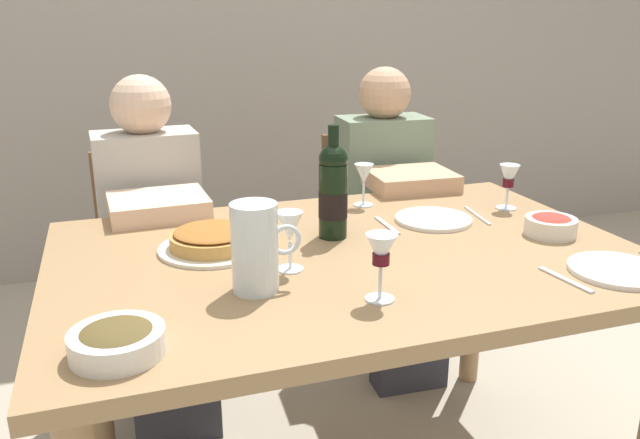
{
  "coord_description": "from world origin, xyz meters",
  "views": [
    {
      "loc": [
        -0.56,
        -1.43,
        1.34
      ],
      "look_at": [
        -0.05,
        0.07,
        0.83
      ],
      "focal_mm": 35.54,
      "sensor_mm": 36.0,
      "label": 1
    }
  ],
  "objects_px": {
    "dining_table": "(348,284)",
    "wine_glass_left_diner": "(364,176)",
    "dinner_plate_left_setting": "(433,219)",
    "dinner_plate_right_setting": "(618,270)",
    "water_pitcher": "(255,253)",
    "diner_right": "(392,213)",
    "baked_tart": "(213,240)",
    "wine_glass_right_diner": "(290,229)",
    "diner_left": "(156,242)",
    "wine_glass_centre": "(381,253)",
    "wine_glass_spare": "(509,179)",
    "wine_bottle": "(332,191)",
    "chair_left": "(151,252)",
    "olive_bowl": "(117,340)",
    "chair_right": "(370,224)",
    "salad_bowl": "(551,225)"
  },
  "relations": [
    {
      "from": "diner_right",
      "to": "baked_tart",
      "type": "bearing_deg",
      "value": 39.03
    },
    {
      "from": "olive_bowl",
      "to": "wine_glass_right_diner",
      "type": "distance_m",
      "value": 0.5
    },
    {
      "from": "dining_table",
      "to": "wine_glass_left_diner",
      "type": "relative_size",
      "value": 11.03
    },
    {
      "from": "baked_tart",
      "to": "wine_glass_centre",
      "type": "xyz_separation_m",
      "value": [
        0.29,
        -0.42,
        0.08
      ]
    },
    {
      "from": "wine_glass_right_diner",
      "to": "wine_glass_left_diner",
      "type": "bearing_deg",
      "value": 50.09
    },
    {
      "from": "olive_bowl",
      "to": "wine_glass_centre",
      "type": "height_order",
      "value": "wine_glass_centre"
    },
    {
      "from": "dining_table",
      "to": "olive_bowl",
      "type": "height_order",
      "value": "olive_bowl"
    },
    {
      "from": "baked_tart",
      "to": "chair_right",
      "type": "xyz_separation_m",
      "value": [
        0.79,
        0.79,
        -0.29
      ]
    },
    {
      "from": "dinner_plate_left_setting",
      "to": "chair_left",
      "type": "relative_size",
      "value": 0.26
    },
    {
      "from": "olive_bowl",
      "to": "wine_glass_left_diner",
      "type": "xyz_separation_m",
      "value": [
        0.78,
        0.73,
        0.07
      ]
    },
    {
      "from": "olive_bowl",
      "to": "water_pitcher",
      "type": "bearing_deg",
      "value": 33.01
    },
    {
      "from": "salad_bowl",
      "to": "olive_bowl",
      "type": "xyz_separation_m",
      "value": [
        -1.16,
        -0.3,
        -0.0
      ]
    },
    {
      "from": "dinner_plate_left_setting",
      "to": "salad_bowl",
      "type": "bearing_deg",
      "value": -40.82
    },
    {
      "from": "dinner_plate_right_setting",
      "to": "water_pitcher",
      "type": "bearing_deg",
      "value": 168.07
    },
    {
      "from": "chair_right",
      "to": "chair_left",
      "type": "bearing_deg",
      "value": 5.86
    },
    {
      "from": "water_pitcher",
      "to": "olive_bowl",
      "type": "bearing_deg",
      "value": -146.99
    },
    {
      "from": "baked_tart",
      "to": "wine_glass_right_diner",
      "type": "distance_m",
      "value": 0.26
    },
    {
      "from": "dinner_plate_left_setting",
      "to": "diner_left",
      "type": "bearing_deg",
      "value": 147.96
    },
    {
      "from": "wine_glass_right_diner",
      "to": "diner_left",
      "type": "distance_m",
      "value": 0.8
    },
    {
      "from": "water_pitcher",
      "to": "chair_left",
      "type": "height_order",
      "value": "water_pitcher"
    },
    {
      "from": "wine_bottle",
      "to": "baked_tart",
      "type": "distance_m",
      "value": 0.34
    },
    {
      "from": "dinner_plate_left_setting",
      "to": "dinner_plate_right_setting",
      "type": "bearing_deg",
      "value": -65.33
    },
    {
      "from": "wine_bottle",
      "to": "wine_glass_left_diner",
      "type": "relative_size",
      "value": 2.28
    },
    {
      "from": "chair_right",
      "to": "dinner_plate_right_setting",
      "type": "bearing_deg",
      "value": 97.85
    },
    {
      "from": "dining_table",
      "to": "dinner_plate_right_setting",
      "type": "bearing_deg",
      "value": -31.35
    },
    {
      "from": "wine_glass_right_diner",
      "to": "wine_glass_spare",
      "type": "height_order",
      "value": "wine_glass_right_diner"
    },
    {
      "from": "salad_bowl",
      "to": "wine_glass_spare",
      "type": "bearing_deg",
      "value": 82.77
    },
    {
      "from": "chair_right",
      "to": "wine_glass_centre",
      "type": "bearing_deg",
      "value": 70.99
    },
    {
      "from": "baked_tart",
      "to": "wine_glass_right_diner",
      "type": "xyz_separation_m",
      "value": [
        0.15,
        -0.2,
        0.08
      ]
    },
    {
      "from": "wine_bottle",
      "to": "baked_tart",
      "type": "xyz_separation_m",
      "value": [
        -0.33,
        0.0,
        -0.1
      ]
    },
    {
      "from": "chair_right",
      "to": "baked_tart",
      "type": "bearing_deg",
      "value": 48.56
    },
    {
      "from": "dinner_plate_left_setting",
      "to": "diner_left",
      "type": "height_order",
      "value": "diner_left"
    },
    {
      "from": "chair_left",
      "to": "diner_left",
      "type": "xyz_separation_m",
      "value": [
        0.01,
        -0.24,
        0.12
      ]
    },
    {
      "from": "dinner_plate_left_setting",
      "to": "baked_tart",
      "type": "bearing_deg",
      "value": -177.26
    },
    {
      "from": "wine_glass_left_diner",
      "to": "wine_bottle",
      "type": "bearing_deg",
      "value": -127.92
    },
    {
      "from": "dining_table",
      "to": "diner_left",
      "type": "distance_m",
      "value": 0.78
    },
    {
      "from": "salad_bowl",
      "to": "dinner_plate_left_setting",
      "type": "xyz_separation_m",
      "value": [
        -0.25,
        0.21,
        -0.02
      ]
    },
    {
      "from": "salad_bowl",
      "to": "wine_glass_spare",
      "type": "relative_size",
      "value": 0.99
    },
    {
      "from": "olive_bowl",
      "to": "chair_right",
      "type": "xyz_separation_m",
      "value": [
        1.04,
        1.27,
        -0.29
      ]
    },
    {
      "from": "wine_glass_centre",
      "to": "diner_right",
      "type": "relative_size",
      "value": 0.13
    },
    {
      "from": "wine_bottle",
      "to": "chair_left",
      "type": "bearing_deg",
      "value": 120.84
    },
    {
      "from": "baked_tart",
      "to": "wine_glass_left_diner",
      "type": "height_order",
      "value": "wine_glass_left_diner"
    },
    {
      "from": "dinner_plate_left_setting",
      "to": "chair_right",
      "type": "relative_size",
      "value": 0.26
    },
    {
      "from": "dining_table",
      "to": "chair_left",
      "type": "bearing_deg",
      "value": 117.4
    },
    {
      "from": "wine_glass_left_diner",
      "to": "olive_bowl",
      "type": "bearing_deg",
      "value": -136.8
    },
    {
      "from": "wine_glass_right_diner",
      "to": "diner_left",
      "type": "relative_size",
      "value": 0.13
    },
    {
      "from": "dining_table",
      "to": "wine_glass_right_diner",
      "type": "relative_size",
      "value": 10.27
    },
    {
      "from": "baked_tart",
      "to": "wine_glass_left_diner",
      "type": "distance_m",
      "value": 0.59
    },
    {
      "from": "wine_glass_centre",
      "to": "wine_glass_spare",
      "type": "height_order",
      "value": "wine_glass_centre"
    },
    {
      "from": "baked_tart",
      "to": "dinner_plate_right_setting",
      "type": "distance_m",
      "value": 1.0
    }
  ]
}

